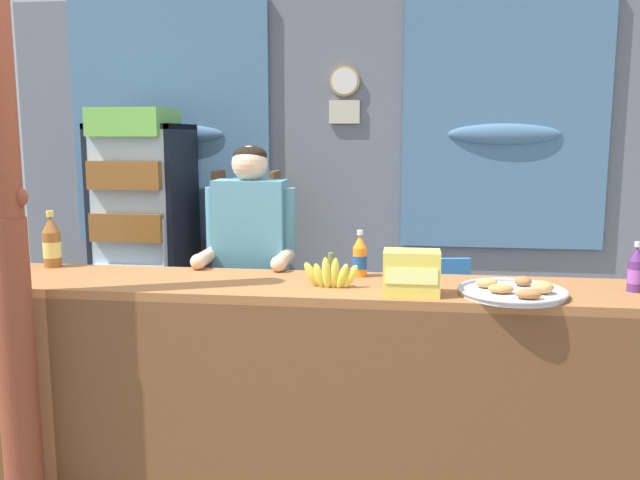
# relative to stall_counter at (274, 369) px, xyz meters

# --- Properties ---
(ground_plane) EXTENTS (7.40, 7.40, 0.00)m
(ground_plane) POSITION_rel_stall_counter_xyz_m (-0.08, 0.77, -0.61)
(ground_plane) COLOR slate
(back_wall_curtained) EXTENTS (5.16, 0.22, 2.72)m
(back_wall_curtained) POSITION_rel_stall_counter_xyz_m (-0.08, 2.52, 0.81)
(back_wall_curtained) COLOR slate
(back_wall_curtained) RESTS_ON ground
(stall_counter) EXTENTS (3.75, 0.56, 0.98)m
(stall_counter) POSITION_rel_stall_counter_xyz_m (0.00, 0.00, 0.00)
(stall_counter) COLOR #935B33
(stall_counter) RESTS_ON ground
(timber_post) EXTENTS (0.18, 0.16, 2.62)m
(timber_post) POSITION_rel_stall_counter_xyz_m (-1.07, -0.28, 0.65)
(timber_post) COLOR brown
(timber_post) RESTS_ON ground
(drink_fridge) EXTENTS (0.65, 0.70, 1.84)m
(drink_fridge) POSITION_rel_stall_counter_xyz_m (-1.40, 1.94, 0.40)
(drink_fridge) COLOR black
(drink_fridge) RESTS_ON ground
(bottle_shelf_rack) EXTENTS (0.48, 0.28, 1.38)m
(bottle_shelf_rack) POSITION_rel_stall_counter_xyz_m (-0.64, 2.14, 0.11)
(bottle_shelf_rack) COLOR brown
(bottle_shelf_rack) RESTS_ON ground
(plastic_lawn_chair) EXTENTS (0.52, 0.52, 0.86)m
(plastic_lawn_chair) POSITION_rel_stall_counter_xyz_m (0.76, 1.60, -0.11)
(plastic_lawn_chair) COLOR #3884D6
(plastic_lawn_chair) RESTS_ON ground
(shopkeeper) EXTENTS (0.49, 0.42, 1.60)m
(shopkeeper) POSITION_rel_stall_counter_xyz_m (-0.25, 0.62, 0.39)
(shopkeeper) COLOR #28282D
(shopkeeper) RESTS_ON ground
(soda_bottle_iced_tea) EXTENTS (0.09, 0.09, 0.29)m
(soda_bottle_iced_tea) POSITION_rel_stall_counter_xyz_m (-1.22, 0.32, 0.50)
(soda_bottle_iced_tea) COLOR brown
(soda_bottle_iced_tea) RESTS_ON stall_counter
(soda_bottle_grape_soda) EXTENTS (0.07, 0.07, 0.22)m
(soda_bottle_grape_soda) POSITION_rel_stall_counter_xyz_m (1.56, 0.14, 0.47)
(soda_bottle_grape_soda) COLOR #56286B
(soda_bottle_grape_soda) RESTS_ON stall_counter
(soda_bottle_orange_soda) EXTENTS (0.07, 0.07, 0.22)m
(soda_bottle_orange_soda) POSITION_rel_stall_counter_xyz_m (0.36, 0.30, 0.47)
(soda_bottle_orange_soda) COLOR orange
(soda_bottle_orange_soda) RESTS_ON stall_counter
(snack_box_instant_noodle) EXTENTS (0.24, 0.15, 0.19)m
(snack_box_instant_noodle) POSITION_rel_stall_counter_xyz_m (0.60, -0.04, 0.47)
(snack_box_instant_noodle) COLOR #EAD14C
(snack_box_instant_noodle) RESTS_ON stall_counter
(pastry_tray) EXTENTS (0.45, 0.45, 0.07)m
(pastry_tray) POSITION_rel_stall_counter_xyz_m (1.03, -0.00, 0.39)
(pastry_tray) COLOR #BCBCC1
(pastry_tray) RESTS_ON stall_counter
(banana_bunch) EXTENTS (0.27, 0.06, 0.16)m
(banana_bunch) POSITION_rel_stall_counter_xyz_m (0.25, 0.05, 0.43)
(banana_bunch) COLOR #DBCC42
(banana_bunch) RESTS_ON stall_counter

